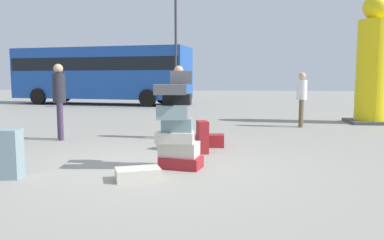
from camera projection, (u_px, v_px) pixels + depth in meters
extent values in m
plane|color=gray|center=(160.00, 167.00, 6.25)|extent=(80.00, 80.00, 0.00)
cube|color=maroon|center=(181.00, 162.00, 6.19)|extent=(0.73, 0.54, 0.19)
cube|color=beige|center=(179.00, 149.00, 6.21)|extent=(0.67, 0.48, 0.24)
cube|color=beige|center=(175.00, 137.00, 6.14)|extent=(0.61, 0.40, 0.17)
cube|color=gray|center=(177.00, 125.00, 6.17)|extent=(0.50, 0.32, 0.22)
cube|color=gray|center=(172.00, 112.00, 5.97)|extent=(0.53, 0.38, 0.22)
cube|color=black|center=(177.00, 99.00, 6.14)|extent=(0.44, 0.28, 0.18)
cube|color=#4C4C51|center=(170.00, 90.00, 5.84)|extent=(0.53, 0.37, 0.16)
cube|color=#4C4C51|center=(181.00, 78.00, 6.18)|extent=(0.37, 0.26, 0.21)
cube|color=beige|center=(176.00, 145.00, 7.72)|extent=(0.83, 0.57, 0.21)
cube|color=maroon|center=(210.00, 141.00, 8.12)|extent=(0.63, 0.36, 0.27)
cube|color=gray|center=(12.00, 154.00, 5.53)|extent=(0.29, 0.33, 0.72)
cube|color=beige|center=(138.00, 174.00, 5.48)|extent=(0.73, 0.60, 0.17)
cube|color=maroon|center=(202.00, 137.00, 7.42)|extent=(0.28, 0.40, 0.63)
cylinder|color=brown|center=(178.00, 120.00, 9.31)|extent=(0.12, 0.12, 0.86)
cylinder|color=brown|center=(179.00, 121.00, 9.10)|extent=(0.12, 0.12, 0.86)
cylinder|color=#26262D|center=(179.00, 89.00, 9.12)|extent=(0.30, 0.30, 0.69)
sphere|color=tan|center=(179.00, 70.00, 9.07)|extent=(0.22, 0.22, 0.22)
cylinder|color=#3F334C|center=(60.00, 121.00, 9.12)|extent=(0.12, 0.12, 0.88)
cylinder|color=#3F334C|center=(61.00, 122.00, 8.92)|extent=(0.12, 0.12, 0.88)
cylinder|color=#26262D|center=(59.00, 88.00, 8.93)|extent=(0.30, 0.30, 0.70)
sphere|color=tan|center=(58.00, 69.00, 8.88)|extent=(0.22, 0.22, 0.22)
cylinder|color=brown|center=(301.00, 113.00, 11.51)|extent=(0.12, 0.12, 0.83)
cylinder|color=brown|center=(301.00, 114.00, 11.31)|extent=(0.12, 0.12, 0.83)
cylinder|color=white|center=(302.00, 90.00, 11.33)|extent=(0.30, 0.30, 0.59)
sphere|color=tan|center=(302.00, 76.00, 11.29)|extent=(0.22, 0.22, 0.22)
cylinder|color=yellow|center=(372.00, 72.00, 12.28)|extent=(1.00, 1.00, 3.33)
sphere|color=yellow|center=(375.00, 7.00, 12.05)|extent=(0.78, 0.78, 0.78)
cube|color=#4C4C4C|center=(370.00, 121.00, 12.46)|extent=(1.40, 1.40, 0.10)
cube|color=#1E4CA5|center=(101.00, 73.00, 21.41)|extent=(10.32, 3.94, 2.80)
cube|color=black|center=(101.00, 65.00, 21.35)|extent=(10.12, 3.93, 0.70)
cylinder|color=black|center=(163.00, 96.00, 21.93)|extent=(0.93, 0.38, 0.90)
cylinder|color=black|center=(148.00, 98.00, 19.52)|extent=(0.93, 0.38, 0.90)
cylinder|color=black|center=(64.00, 95.00, 23.57)|extent=(0.93, 0.38, 0.90)
cylinder|color=black|center=(38.00, 97.00, 21.17)|extent=(0.93, 0.38, 0.90)
cylinder|color=#333338|center=(176.00, 50.00, 18.21)|extent=(0.12, 0.12, 5.66)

